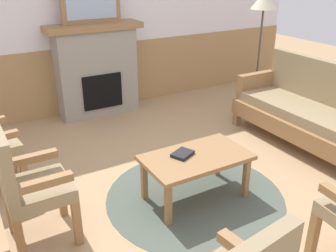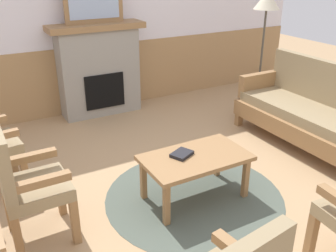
{
  "view_description": "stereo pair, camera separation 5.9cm",
  "coord_description": "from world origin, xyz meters",
  "px_view_note": "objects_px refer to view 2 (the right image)",
  "views": [
    {
      "loc": [
        -1.69,
        -2.56,
        2.05
      ],
      "look_at": [
        0.0,
        0.35,
        0.55
      ],
      "focal_mm": 39.82,
      "sensor_mm": 36.0,
      "label": 1
    },
    {
      "loc": [
        -1.64,
        -2.59,
        2.05
      ],
      "look_at": [
        0.0,
        0.35,
        0.55
      ],
      "focal_mm": 39.82,
      "sensor_mm": 36.0,
      "label": 2
    }
  ],
  "objects_px": {
    "floor_lamp_by_couch": "(267,8)",
    "fireplace": "(99,69)",
    "couch": "(310,113)",
    "framed_picture": "(94,1)",
    "coffee_table": "(195,161)",
    "book_on_table": "(182,154)",
    "armchair_by_window_left": "(25,181)"
  },
  "relations": [
    {
      "from": "coffee_table",
      "to": "framed_picture",
      "type": "bearing_deg",
      "value": 90.32
    },
    {
      "from": "framed_picture",
      "to": "couch",
      "type": "relative_size",
      "value": 0.44
    },
    {
      "from": "book_on_table",
      "to": "armchair_by_window_left",
      "type": "xyz_separation_m",
      "value": [
        -1.33,
        0.07,
        0.08
      ]
    },
    {
      "from": "book_on_table",
      "to": "coffee_table",
      "type": "bearing_deg",
      "value": -33.03
    },
    {
      "from": "fireplace",
      "to": "framed_picture",
      "type": "relative_size",
      "value": 1.62
    },
    {
      "from": "framed_picture",
      "to": "floor_lamp_by_couch",
      "type": "height_order",
      "value": "framed_picture"
    },
    {
      "from": "framed_picture",
      "to": "floor_lamp_by_couch",
      "type": "bearing_deg",
      "value": -22.82
    },
    {
      "from": "framed_picture",
      "to": "armchair_by_window_left",
      "type": "relative_size",
      "value": 0.82
    },
    {
      "from": "book_on_table",
      "to": "fireplace",
      "type": "bearing_deg",
      "value": 87.88
    },
    {
      "from": "floor_lamp_by_couch",
      "to": "framed_picture",
      "type": "bearing_deg",
      "value": 157.18
    },
    {
      "from": "floor_lamp_by_couch",
      "to": "fireplace",
      "type": "bearing_deg",
      "value": 157.19
    },
    {
      "from": "couch",
      "to": "book_on_table",
      "type": "bearing_deg",
      "value": -173.35
    },
    {
      "from": "floor_lamp_by_couch",
      "to": "book_on_table",
      "type": "bearing_deg",
      "value": -146.37
    },
    {
      "from": "framed_picture",
      "to": "couch",
      "type": "height_order",
      "value": "framed_picture"
    },
    {
      "from": "coffee_table",
      "to": "floor_lamp_by_couch",
      "type": "bearing_deg",
      "value": 36.07
    },
    {
      "from": "fireplace",
      "to": "armchair_by_window_left",
      "type": "height_order",
      "value": "fireplace"
    },
    {
      "from": "fireplace",
      "to": "coffee_table",
      "type": "relative_size",
      "value": 1.35
    },
    {
      "from": "fireplace",
      "to": "armchair_by_window_left",
      "type": "bearing_deg",
      "value": -121.15
    },
    {
      "from": "framed_picture",
      "to": "coffee_table",
      "type": "xyz_separation_m",
      "value": [
        0.01,
        -2.48,
        -1.17
      ]
    },
    {
      "from": "couch",
      "to": "floor_lamp_by_couch",
      "type": "height_order",
      "value": "floor_lamp_by_couch"
    },
    {
      "from": "framed_picture",
      "to": "fireplace",
      "type": "bearing_deg",
      "value": -90.0
    },
    {
      "from": "fireplace",
      "to": "book_on_table",
      "type": "distance_m",
      "value": 2.42
    },
    {
      "from": "book_on_table",
      "to": "framed_picture",
      "type": "bearing_deg",
      "value": 87.88
    },
    {
      "from": "couch",
      "to": "fireplace",
      "type": "bearing_deg",
      "value": 129.49
    },
    {
      "from": "coffee_table",
      "to": "floor_lamp_by_couch",
      "type": "relative_size",
      "value": 0.57
    },
    {
      "from": "couch",
      "to": "book_on_table",
      "type": "relative_size",
      "value": 9.43
    },
    {
      "from": "couch",
      "to": "floor_lamp_by_couch",
      "type": "relative_size",
      "value": 1.07
    },
    {
      "from": "coffee_table",
      "to": "armchair_by_window_left",
      "type": "height_order",
      "value": "armchair_by_window_left"
    },
    {
      "from": "couch",
      "to": "book_on_table",
      "type": "height_order",
      "value": "couch"
    },
    {
      "from": "fireplace",
      "to": "couch",
      "type": "relative_size",
      "value": 0.72
    },
    {
      "from": "fireplace",
      "to": "coffee_table",
      "type": "bearing_deg",
      "value": -89.68
    },
    {
      "from": "couch",
      "to": "book_on_table",
      "type": "distance_m",
      "value": 1.91
    }
  ]
}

